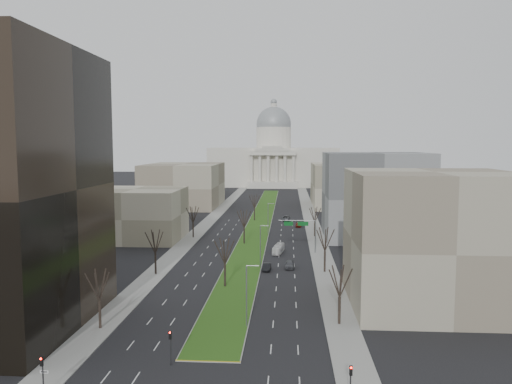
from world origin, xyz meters
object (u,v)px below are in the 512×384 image
at_px(car_grey_near, 290,264).
at_px(car_grey_far, 286,218).
at_px(car_black, 267,267).
at_px(car_red, 298,225).
at_px(box_van, 278,249).

bearing_deg(car_grey_near, car_grey_far, 92.96).
height_order(car_grey_near, car_black, car_grey_near).
bearing_deg(car_black, car_red, 83.46).
relative_size(car_grey_near, car_red, 1.07).
distance_m(car_grey_far, box_van, 52.14).
bearing_deg(car_grey_far, box_van, -88.21).
distance_m(car_grey_near, box_van, 14.78).
distance_m(car_black, car_grey_far, 68.99).
bearing_deg(car_black, box_van, 84.23).
bearing_deg(box_van, car_black, -88.36).
relative_size(car_black, car_grey_far, 0.79).
xyz_separation_m(car_red, car_grey_far, (-4.11, 13.11, 0.13)).
distance_m(car_black, car_red, 56.32).
xyz_separation_m(car_grey_near, car_grey_far, (-1.19, 66.65, -0.04)).
relative_size(car_grey_near, car_black, 1.09).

